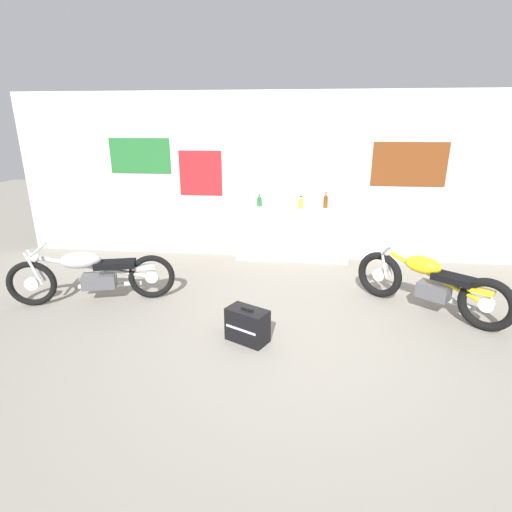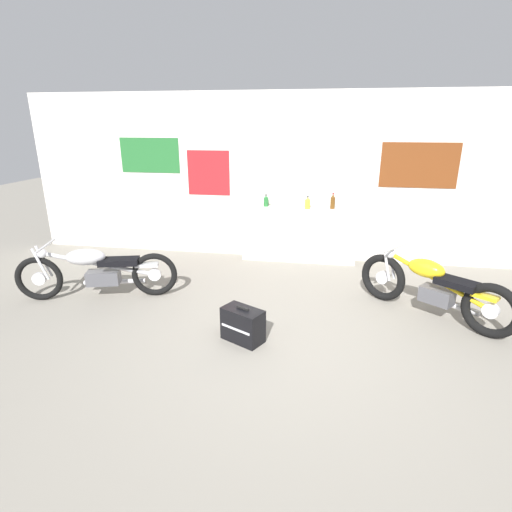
# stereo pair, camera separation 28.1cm
# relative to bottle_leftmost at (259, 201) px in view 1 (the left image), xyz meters

# --- Properties ---
(ground_plane) EXTENTS (24.00, 24.00, 0.00)m
(ground_plane) POSITION_rel_bottle_leftmost_xyz_m (0.69, -3.04, -1.02)
(ground_plane) COLOR gray
(wall_back) EXTENTS (10.00, 0.07, 2.80)m
(wall_back) POSITION_rel_bottle_leftmost_xyz_m (0.69, 0.14, 0.38)
(wall_back) COLOR silver
(wall_back) RESTS_ON ground_plane
(sill_counter) EXTENTS (1.94, 0.28, 0.93)m
(sill_counter) POSITION_rel_bottle_leftmost_xyz_m (0.58, -0.04, -0.56)
(sill_counter) COLOR silver
(sill_counter) RESTS_ON ground_plane
(bottle_leftmost) EXTENTS (0.08, 0.08, 0.20)m
(bottle_leftmost) POSITION_rel_bottle_leftmost_xyz_m (0.00, 0.00, 0.00)
(bottle_leftmost) COLOR #23662D
(bottle_leftmost) RESTS_ON sill_counter
(bottle_left_center) EXTENTS (0.09, 0.09, 0.21)m
(bottle_left_center) POSITION_rel_bottle_leftmost_xyz_m (0.71, -0.09, 0.00)
(bottle_left_center) COLOR gold
(bottle_left_center) RESTS_ON sill_counter
(bottle_center) EXTENTS (0.08, 0.08, 0.26)m
(bottle_center) POSITION_rel_bottle_leftmost_xyz_m (1.12, -0.01, 0.03)
(bottle_center) COLOR #5B3814
(bottle_center) RESTS_ON sill_counter
(motorcycle_yellow) EXTENTS (1.62, 1.31, 0.79)m
(motorcycle_yellow) POSITION_rel_bottle_leftmost_xyz_m (2.35, -1.89, -0.63)
(motorcycle_yellow) COLOR black
(motorcycle_yellow) RESTS_ON ground_plane
(motorcycle_silver) EXTENTS (2.09, 0.81, 0.78)m
(motorcycle_silver) POSITION_rel_bottle_leftmost_xyz_m (-2.01, -2.07, -0.63)
(motorcycle_silver) COLOR black
(motorcycle_silver) RESTS_ON ground_plane
(hard_case_black) EXTENTS (0.52, 0.43, 0.40)m
(hard_case_black) POSITION_rel_bottle_leftmost_xyz_m (0.17, -2.86, -0.83)
(hard_case_black) COLOR black
(hard_case_black) RESTS_ON ground_plane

